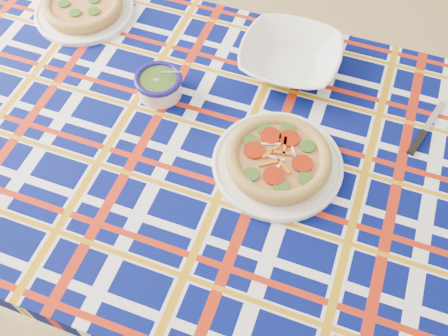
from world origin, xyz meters
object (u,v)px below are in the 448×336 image
at_px(dining_table, 209,162).
at_px(main_focaccia_plate, 278,158).
at_px(pesto_bowl, 159,83).
at_px(serving_bowl, 290,58).

bearing_deg(dining_table, main_focaccia_plate, -0.59).
distance_m(dining_table, pesto_bowl, 0.21).
distance_m(main_focaccia_plate, pesto_bowl, 0.33).
height_order(dining_table, pesto_bowl, pesto_bowl).
height_order(dining_table, serving_bowl, serving_bowl).
distance_m(dining_table, main_focaccia_plate, 0.19).
relative_size(dining_table, serving_bowl, 6.16).
bearing_deg(serving_bowl, pesto_bowl, -139.59).
bearing_deg(pesto_bowl, dining_table, -27.99).
relative_size(dining_table, main_focaccia_plate, 5.20).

